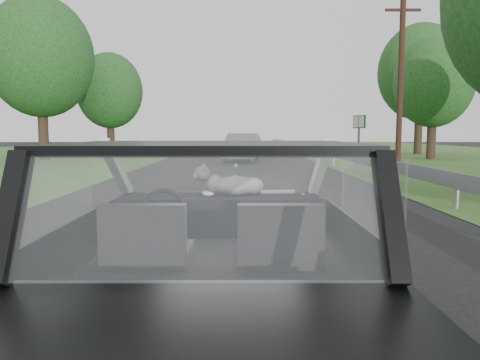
{
  "coord_description": "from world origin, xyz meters",
  "views": [
    {
      "loc": [
        0.16,
        -3.06,
        1.5
      ],
      "look_at": [
        0.17,
        0.58,
        1.13
      ],
      "focal_mm": 35.0,
      "sensor_mm": 36.0,
      "label": 1
    }
  ],
  "objects_px": {
    "other_car": "(242,147)",
    "utility_pole": "(401,82)",
    "cat": "(236,184)",
    "subject_car": "(215,249)",
    "highway_sign": "(359,142)"
  },
  "relations": [
    {
      "from": "other_car",
      "to": "subject_car",
      "type": "bearing_deg",
      "value": -81.26
    },
    {
      "from": "subject_car",
      "to": "cat",
      "type": "xyz_separation_m",
      "value": [
        0.13,
        0.67,
        0.36
      ]
    },
    {
      "from": "utility_pole",
      "to": "subject_car",
      "type": "bearing_deg",
      "value": -112.59
    },
    {
      "from": "highway_sign",
      "to": "utility_pole",
      "type": "distance_m",
      "value": 2.85
    },
    {
      "from": "subject_car",
      "to": "cat",
      "type": "relative_size",
      "value": 6.78
    },
    {
      "from": "other_car",
      "to": "highway_sign",
      "type": "distance_m",
      "value": 7.04
    },
    {
      "from": "cat",
      "to": "highway_sign",
      "type": "bearing_deg",
      "value": 59.57
    },
    {
      "from": "subject_car",
      "to": "other_car",
      "type": "xyz_separation_m",
      "value": [
        0.31,
        21.27,
        -0.0
      ]
    },
    {
      "from": "utility_pole",
      "to": "cat",
      "type": "bearing_deg",
      "value": -113.07
    },
    {
      "from": "cat",
      "to": "other_car",
      "type": "distance_m",
      "value": 20.61
    },
    {
      "from": "other_car",
      "to": "utility_pole",
      "type": "relative_size",
      "value": 0.63
    },
    {
      "from": "cat",
      "to": "utility_pole",
      "type": "xyz_separation_m",
      "value": [
        6.44,
        15.12,
        2.4
      ]
    },
    {
      "from": "subject_car",
      "to": "highway_sign",
      "type": "relative_size",
      "value": 1.83
    },
    {
      "from": "other_car",
      "to": "highway_sign",
      "type": "xyz_separation_m",
      "value": [
        4.72,
        -5.21,
        0.37
      ]
    },
    {
      "from": "other_car",
      "to": "utility_pole",
      "type": "xyz_separation_m",
      "value": [
        6.26,
        -5.48,
        2.76
      ]
    }
  ]
}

